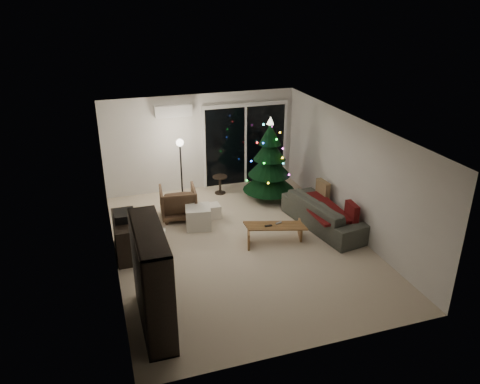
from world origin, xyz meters
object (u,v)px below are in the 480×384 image
at_px(bookshelf, 138,282).
at_px(sofa, 325,213).
at_px(christmas_tree, 269,159).
at_px(media_cabinet, 126,236).
at_px(coffee_table, 275,233).
at_px(armchair, 178,202).

distance_m(bookshelf, sofa, 4.84).
xyz_separation_m(bookshelf, christmas_tree, (3.67, 4.00, 0.21)).
bearing_deg(christmas_tree, bookshelf, -132.55).
bearing_deg(media_cabinet, christmas_tree, 24.15).
bearing_deg(coffee_table, sofa, 29.65).
distance_m(bookshelf, coffee_table, 3.58).
height_order(media_cabinet, christmas_tree, christmas_tree).
xyz_separation_m(armchair, christmas_tree, (2.38, 0.36, 0.68)).
height_order(sofa, christmas_tree, christmas_tree).
bearing_deg(christmas_tree, armchair, -171.40).
height_order(bookshelf, armchair, bookshelf).
distance_m(media_cabinet, christmas_tree, 4.07).
xyz_separation_m(bookshelf, armchair, (1.29, 3.64, -0.46)).
bearing_deg(armchair, media_cabinet, 50.10).
xyz_separation_m(sofa, christmas_tree, (-0.63, 1.83, 0.72)).
relative_size(bookshelf, coffee_table, 1.37).
bearing_deg(armchair, coffee_table, 139.25).
bearing_deg(sofa, bookshelf, 107.20).
relative_size(coffee_table, christmas_tree, 0.58).
height_order(media_cabinet, armchair, media_cabinet).
height_order(bookshelf, sofa, bookshelf).
bearing_deg(coffee_table, media_cabinet, -172.13).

